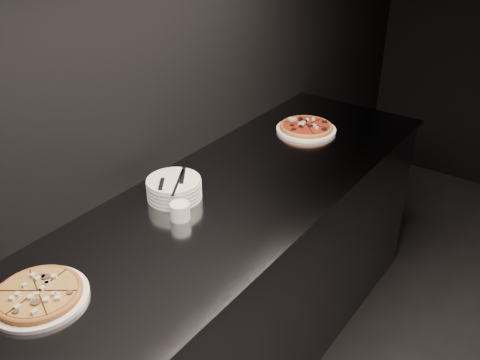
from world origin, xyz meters
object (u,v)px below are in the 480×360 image
Objects in this scene: pizza_mushroom at (39,295)px; ramekin at (180,211)px; pizza_tomato at (306,128)px; counter at (230,286)px; plate_stack at (174,188)px; cutlery at (172,181)px.

ramekin reaches higher than pizza_mushroom.
pizza_tomato is (0.04, 1.56, 0.00)m from pizza_mushroom.
counter is 0.54m from plate_stack.
pizza_mushroom is 1.56m from pizza_tomato.
ramekin reaches higher than counter.
cutlery is (-0.16, -0.15, 0.54)m from counter.
pizza_mushroom is at bearing -121.05° from cutlery.
cutlery is (-0.10, -0.89, 0.06)m from pizza_tomato.
cutlery reaches higher than ramekin.
ramekin is at bearing 84.87° from pizza_mushroom.
pizza_mushroom is 4.64× the size of ramekin.
counter is at bearing 37.32° from plate_stack.
cutlery is 0.15m from ramekin.
pizza_mushroom is 1.61× the size of plate_stack.
pizza_tomato is (-0.07, 0.74, 0.48)m from counter.
plate_stack is at bearing -96.86° from pizza_tomato.
pizza_tomato is 0.88m from plate_stack.
pizza_mushroom and pizza_tomato have the same top height.
pizza_tomato is 1.52× the size of cutlery.
ramekin is (0.05, 0.58, 0.02)m from pizza_mushroom.
counter is 0.59m from cutlery.
plate_stack reaches higher than ramekin.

